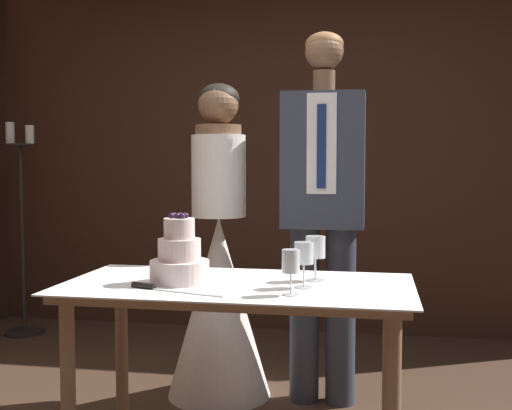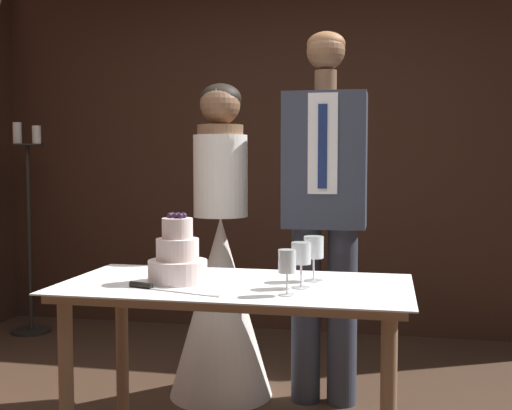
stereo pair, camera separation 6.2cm
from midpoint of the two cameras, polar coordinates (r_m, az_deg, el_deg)
wall_back at (r=4.69m, az=4.01°, el=5.58°), size 4.72×0.12×2.74m
cake_table at (r=2.55m, az=-1.13°, el=-9.11°), size 1.37×0.70×0.75m
tiered_cake at (r=2.55m, az=-6.29°, el=-4.74°), size 0.23×0.23×0.28m
cake_knife at (r=2.43m, az=-8.12°, el=-7.28°), size 0.39×0.13×0.02m
wine_glass_near at (r=2.57m, az=5.84°, el=-3.97°), size 0.08×0.08×0.18m
wine_glass_middle at (r=2.29m, az=3.56°, el=-5.16°), size 0.06×0.06×0.16m
wine_glass_far at (r=2.43m, az=4.77°, el=-4.52°), size 0.08×0.08×0.17m
bride at (r=3.38m, az=-2.62°, el=-6.83°), size 0.54×0.54×1.63m
groom at (r=3.24m, az=6.68°, el=0.29°), size 0.41×0.25×1.87m
candle_stand at (r=4.86m, az=-19.18°, el=-2.58°), size 0.28×0.28×1.51m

